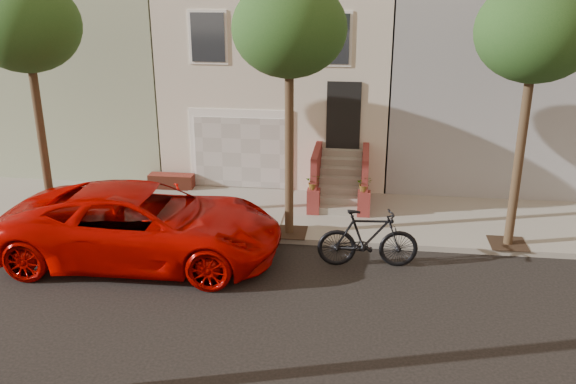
# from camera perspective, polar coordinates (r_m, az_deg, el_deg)

# --- Properties ---
(ground) EXTENTS (90.00, 90.00, 0.00)m
(ground) POSITION_cam_1_polar(r_m,az_deg,el_deg) (12.72, -6.73, -11.14)
(ground) COLOR black
(ground) RESTS_ON ground
(sidewalk) EXTENTS (40.00, 3.70, 0.15)m
(sidewalk) POSITION_cam_1_polar(r_m,az_deg,el_deg) (17.39, -2.56, -1.95)
(sidewalk) COLOR gray
(sidewalk) RESTS_ON ground
(house_row) EXTENTS (33.10, 11.70, 7.00)m
(house_row) POSITION_cam_1_polar(r_m,az_deg,el_deg) (22.12, -0.07, 12.34)
(house_row) COLOR beige
(house_row) RESTS_ON sidewalk
(tree_left) EXTENTS (2.70, 2.57, 6.30)m
(tree_left) POSITION_cam_1_polar(r_m,az_deg,el_deg) (16.74, -23.27, 13.95)
(tree_left) COLOR #2D2116
(tree_left) RESTS_ON sidewalk
(tree_mid) EXTENTS (2.70, 2.57, 6.30)m
(tree_mid) POSITION_cam_1_polar(r_m,az_deg,el_deg) (14.63, 0.12, 14.87)
(tree_mid) COLOR #2D2116
(tree_mid) RESTS_ON sidewalk
(tree_right) EXTENTS (2.70, 2.57, 6.30)m
(tree_right) POSITION_cam_1_polar(r_m,az_deg,el_deg) (14.97, 22.14, 13.59)
(tree_right) COLOR #2D2116
(tree_right) RESTS_ON sidewalk
(pickup_truck) EXTENTS (6.59, 3.17, 1.81)m
(pickup_truck) POSITION_cam_1_polar(r_m,az_deg,el_deg) (14.83, -13.33, -2.97)
(pickup_truck) COLOR #BD0400
(pickup_truck) RESTS_ON ground
(motorcycle) EXTENTS (2.39, 0.86, 1.41)m
(motorcycle) POSITION_cam_1_polar(r_m,az_deg,el_deg) (14.31, 7.48, -4.33)
(motorcycle) COLOR black
(motorcycle) RESTS_ON ground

